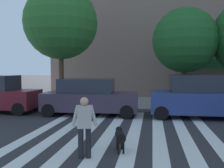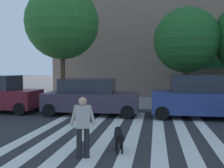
# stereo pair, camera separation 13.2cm
# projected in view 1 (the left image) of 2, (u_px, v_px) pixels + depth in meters

# --- Properties ---
(ground_plane) EXTENTS (160.00, 160.00, 0.00)m
(ground_plane) POSITION_uv_depth(u_px,v_px,m) (93.00, 149.00, 7.58)
(ground_plane) COLOR #2B2B2D
(sidewalk_far) EXTENTS (80.00, 6.00, 0.15)m
(sidewalk_far) POSITION_uv_depth(u_px,v_px,m) (127.00, 103.00, 17.34)
(sidewalk_far) COLOR #949396
(sidewalk_far) RESTS_ON ground_plane
(crosswalk_stripes) EXTENTS (6.75, 13.21, 0.01)m
(crosswalk_stripes) POSITION_uv_depth(u_px,v_px,m) (114.00, 150.00, 7.48)
(crosswalk_stripes) COLOR silver
(crosswalk_stripes) RESTS_ON ground_plane
(parked_car_behind_first) EXTENTS (4.91, 2.21, 1.88)m
(parked_car_behind_first) POSITION_uv_depth(u_px,v_px,m) (90.00, 97.00, 13.26)
(parked_car_behind_first) COLOR #382D3E
(parked_car_behind_first) RESTS_ON ground_plane
(parked_car_third_in_line) EXTENTS (4.75, 2.02, 2.09)m
(parked_car_third_in_line) POSITION_uv_depth(u_px,v_px,m) (199.00, 98.00, 12.40)
(parked_car_third_in_line) COLOR navy
(parked_car_third_in_line) RESTS_ON ground_plane
(street_tree_nearest) EXTENTS (4.51, 4.51, 7.32)m
(street_tree_nearest) POSITION_uv_depth(u_px,v_px,m) (61.00, 23.00, 15.64)
(street_tree_nearest) COLOR #4C3823
(street_tree_nearest) RESTS_ON sidewalk_far
(street_tree_middle) EXTENTS (3.79, 3.79, 5.79)m
(street_tree_middle) POSITION_uv_depth(u_px,v_px,m) (185.00, 41.00, 14.89)
(street_tree_middle) COLOR #4C3823
(street_tree_middle) RESTS_ON sidewalk_far
(pedestrian_dog_walker) EXTENTS (0.70, 0.32, 1.64)m
(pedestrian_dog_walker) POSITION_uv_depth(u_px,v_px,m) (84.00, 124.00, 6.79)
(pedestrian_dog_walker) COLOR black
(pedestrian_dog_walker) RESTS_ON ground_plane
(dog_on_leash) EXTENTS (0.40, 0.98, 0.65)m
(dog_on_leash) POSITION_uv_depth(u_px,v_px,m) (120.00, 136.00, 7.40)
(dog_on_leash) COLOR black
(dog_on_leash) RESTS_ON ground_plane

